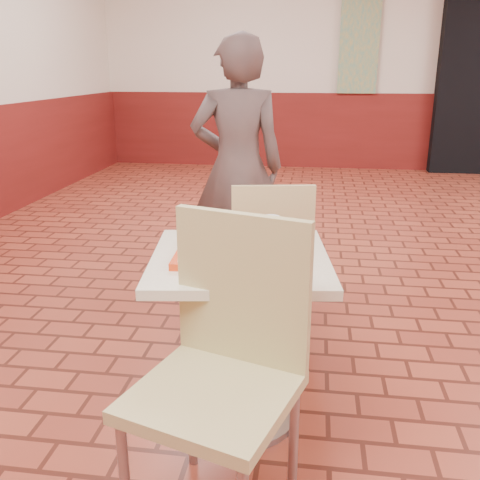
# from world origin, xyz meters

# --- Properties ---
(promo_poster) EXTENTS (0.50, 0.03, 1.20)m
(promo_poster) POSITION_xyz_m (-0.60, 4.94, 1.60)
(promo_poster) COLOR gray
(promo_poster) RESTS_ON wainscot_band
(main_table) EXTENTS (0.64, 0.64, 0.68)m
(main_table) POSITION_xyz_m (-1.35, -0.67, 0.46)
(main_table) COLOR beige
(main_table) RESTS_ON ground
(chair_main_front) EXTENTS (0.54, 0.54, 0.93)m
(chair_main_front) POSITION_xyz_m (-1.33, -1.13, 0.52)
(chair_main_front) COLOR tan
(chair_main_front) RESTS_ON ground
(chair_main_back) EXTENTS (0.44, 0.44, 0.83)m
(chair_main_back) POSITION_xyz_m (-1.29, -0.03, 0.46)
(chair_main_back) COLOR #DBC583
(chair_main_back) RESTS_ON ground
(customer) EXTENTS (0.61, 0.47, 1.52)m
(customer) POSITION_xyz_m (-1.55, 0.64, 0.76)
(customer) COLOR brown
(customer) RESTS_ON ground
(serving_tray) EXTENTS (0.45, 0.35, 0.03)m
(serving_tray) POSITION_xyz_m (-1.35, -0.67, 0.69)
(serving_tray) COLOR red
(serving_tray) RESTS_ON main_table
(ring_donut) EXTENTS (0.13, 0.13, 0.03)m
(ring_donut) POSITION_xyz_m (-1.46, -0.61, 0.72)
(ring_donut) COLOR #E2B452
(ring_donut) RESTS_ON serving_tray
(long_john_donut) EXTENTS (0.14, 0.07, 0.04)m
(long_john_donut) POSITION_xyz_m (-1.27, -0.75, 0.73)
(long_john_donut) COLOR gold
(long_john_donut) RESTS_ON serving_tray
(paper_cup) EXTENTS (0.07, 0.07, 0.09)m
(paper_cup) POSITION_xyz_m (-1.25, -0.55, 0.75)
(paper_cup) COLOR silver
(paper_cup) RESTS_ON serving_tray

